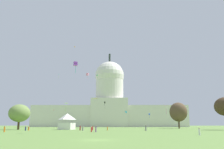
{
  "coord_description": "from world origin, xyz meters",
  "views": [
    {
      "loc": [
        2.44,
        -33.8,
        2.1
      ],
      "look_at": [
        1.28,
        84.76,
        26.79
      ],
      "focal_mm": 38.48,
      "sensor_mm": 36.0,
      "label": 1
    }
  ],
  "objects_px": {
    "kite_green_high": "(97,75)",
    "kite_red_low": "(55,110)",
    "tree_east_near": "(178,112)",
    "person_red_edge_east": "(91,129)",
    "person_orange_deep_crowd": "(4,129)",
    "kite_cyan_low": "(126,112)",
    "person_grey_lawn_far_left": "(146,128)",
    "kite_magenta_low": "(166,107)",
    "person_purple_front_right": "(96,129)",
    "kite_violet_low": "(75,64)",
    "person_grey_mid_right": "(83,129)",
    "kite_gold_low": "(96,99)",
    "tree_west_far": "(19,113)",
    "kite_black_low": "(105,103)",
    "person_orange_near_tent": "(107,128)",
    "person_red_edge_west": "(93,128)",
    "kite_orange_high": "(74,48)",
    "capitol_building": "(110,106)",
    "event_tent": "(67,121)",
    "kite_blue_low": "(149,114)",
    "person_orange_back_right": "(29,129)",
    "person_navy_near_tree_west": "(26,129)",
    "kite_pink_mid": "(87,74)",
    "kite_lime_low": "(66,105)",
    "kite_white_mid": "(125,96)",
    "person_maroon_aisle_center": "(80,128)",
    "person_white_back_center": "(199,132)",
    "kite_turquoise_mid": "(58,75)"
  },
  "relations": [
    {
      "from": "person_grey_lawn_far_left",
      "to": "kite_magenta_low",
      "type": "bearing_deg",
      "value": -9.79
    },
    {
      "from": "kite_red_low",
      "to": "tree_west_far",
      "type": "bearing_deg",
      "value": 175.34
    },
    {
      "from": "kite_blue_low",
      "to": "person_orange_near_tent",
      "type": "bearing_deg",
      "value": 89.16
    },
    {
      "from": "person_purple_front_right",
      "to": "person_orange_near_tent",
      "type": "bearing_deg",
      "value": 74.54
    },
    {
      "from": "tree_west_far",
      "to": "kite_pink_mid",
      "type": "height_order",
      "value": "kite_pink_mid"
    },
    {
      "from": "person_white_back_center",
      "to": "person_orange_deep_crowd",
      "type": "bearing_deg",
      "value": 1.9
    },
    {
      "from": "tree_west_far",
      "to": "person_red_edge_east",
      "type": "relative_size",
      "value": 6.81
    },
    {
      "from": "kite_blue_low",
      "to": "person_maroon_aisle_center",
      "type": "bearing_deg",
      "value": 83.29
    },
    {
      "from": "kite_orange_high",
      "to": "kite_black_low",
      "type": "bearing_deg",
      "value": 159.9
    },
    {
      "from": "person_orange_near_tent",
      "to": "person_purple_front_right",
      "type": "xyz_separation_m",
      "value": [
        -2.61,
        -20.38,
        0.14
      ]
    },
    {
      "from": "capitol_building",
      "to": "person_red_edge_east",
      "type": "xyz_separation_m",
      "value": [
        -2.18,
        -144.65,
        -17.7
      ]
    },
    {
      "from": "person_red_edge_east",
      "to": "kite_black_low",
      "type": "relative_size",
      "value": 0.33
    },
    {
      "from": "person_grey_mid_right",
      "to": "kite_orange_high",
      "type": "height_order",
      "value": "kite_orange_high"
    },
    {
      "from": "person_orange_back_right",
      "to": "kite_magenta_low",
      "type": "bearing_deg",
      "value": 144.99
    },
    {
      "from": "tree_east_near",
      "to": "person_red_edge_east",
      "type": "bearing_deg",
      "value": -124.7
    },
    {
      "from": "kite_pink_mid",
      "to": "kite_gold_low",
      "type": "distance_m",
      "value": 38.56
    },
    {
      "from": "tree_east_near",
      "to": "kite_gold_low",
      "type": "xyz_separation_m",
      "value": [
        -40.05,
        -39.96,
        2.54
      ]
    },
    {
      "from": "capitol_building",
      "to": "event_tent",
      "type": "bearing_deg",
      "value": -97.67
    },
    {
      "from": "person_red_edge_west",
      "to": "kite_red_low",
      "type": "distance_m",
      "value": 55.55
    },
    {
      "from": "person_orange_deep_crowd",
      "to": "kite_white_mid",
      "type": "height_order",
      "value": "kite_white_mid"
    },
    {
      "from": "tree_west_far",
      "to": "kite_red_low",
      "type": "distance_m",
      "value": 39.84
    },
    {
      "from": "person_purple_front_right",
      "to": "kite_violet_low",
      "type": "xyz_separation_m",
      "value": [
        -5.04,
        -6.92,
        16.77
      ]
    },
    {
      "from": "person_grey_mid_right",
      "to": "kite_gold_low",
      "type": "distance_m",
      "value": 11.44
    },
    {
      "from": "tree_east_near",
      "to": "kite_red_low",
      "type": "relative_size",
      "value": 7.48
    },
    {
      "from": "event_tent",
      "to": "person_navy_near_tree_west",
      "type": "bearing_deg",
      "value": -114.25
    },
    {
      "from": "person_red_edge_east",
      "to": "kite_pink_mid",
      "type": "relative_size",
      "value": 0.5
    },
    {
      "from": "person_grey_mid_right",
      "to": "kite_orange_high",
      "type": "distance_m",
      "value": 76.39
    },
    {
      "from": "kite_magenta_low",
      "to": "kite_red_low",
      "type": "height_order",
      "value": "kite_magenta_low"
    },
    {
      "from": "kite_green_high",
      "to": "kite_orange_high",
      "type": "relative_size",
      "value": 0.88
    },
    {
      "from": "person_orange_back_right",
      "to": "person_navy_near_tree_west",
      "type": "xyz_separation_m",
      "value": [
        -0.56,
        -1.44,
        0.03
      ]
    },
    {
      "from": "tree_east_near",
      "to": "person_grey_mid_right",
      "type": "xyz_separation_m",
      "value": [
        -44.25,
        -42.73,
        -7.73
      ]
    },
    {
      "from": "person_navy_near_tree_west",
      "to": "capitol_building",
      "type": "bearing_deg",
      "value": -166.44
    },
    {
      "from": "person_orange_deep_crowd",
      "to": "kite_cyan_low",
      "type": "height_order",
      "value": "kite_cyan_low"
    },
    {
      "from": "kite_magenta_low",
      "to": "kite_cyan_low",
      "type": "distance_m",
      "value": 33.82
    },
    {
      "from": "kite_blue_low",
      "to": "capitol_building",
      "type": "bearing_deg",
      "value": -40.35
    },
    {
      "from": "capitol_building",
      "to": "person_white_back_center",
      "type": "relative_size",
      "value": 89.15
    },
    {
      "from": "person_orange_back_right",
      "to": "kite_lime_low",
      "type": "distance_m",
      "value": 33.43
    },
    {
      "from": "person_red_edge_west",
      "to": "person_red_edge_east",
      "type": "relative_size",
      "value": 1.07
    },
    {
      "from": "tree_west_far",
      "to": "person_purple_front_right",
      "type": "relative_size",
      "value": 5.96
    },
    {
      "from": "person_white_back_center",
      "to": "kite_green_high",
      "type": "height_order",
      "value": "kite_green_high"
    },
    {
      "from": "tree_west_far",
      "to": "kite_blue_low",
      "type": "xyz_separation_m",
      "value": [
        62.74,
        70.47,
        2.5
      ]
    },
    {
      "from": "person_maroon_aisle_center",
      "to": "kite_blue_low",
      "type": "distance_m",
      "value": 89.16
    },
    {
      "from": "person_red_edge_west",
      "to": "kite_turquoise_mid",
      "type": "height_order",
      "value": "kite_turquoise_mid"
    },
    {
      "from": "person_red_edge_west",
      "to": "tree_east_near",
      "type": "bearing_deg",
      "value": 104.82
    },
    {
      "from": "person_purple_front_right",
      "to": "kite_gold_low",
      "type": "relative_size",
      "value": 0.96
    },
    {
      "from": "person_grey_mid_right",
      "to": "person_white_back_center",
      "type": "distance_m",
      "value": 45.04
    },
    {
      "from": "kite_orange_high",
      "to": "person_grey_lawn_far_left",
      "type": "bearing_deg",
      "value": 50.15
    },
    {
      "from": "event_tent",
      "to": "kite_pink_mid",
      "type": "bearing_deg",
      "value": 82.68
    },
    {
      "from": "person_grey_lawn_far_left",
      "to": "kite_lime_low",
      "type": "relative_size",
      "value": 0.48
    },
    {
      "from": "kite_green_high",
      "to": "kite_red_low",
      "type": "relative_size",
      "value": 0.64
    }
  ]
}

